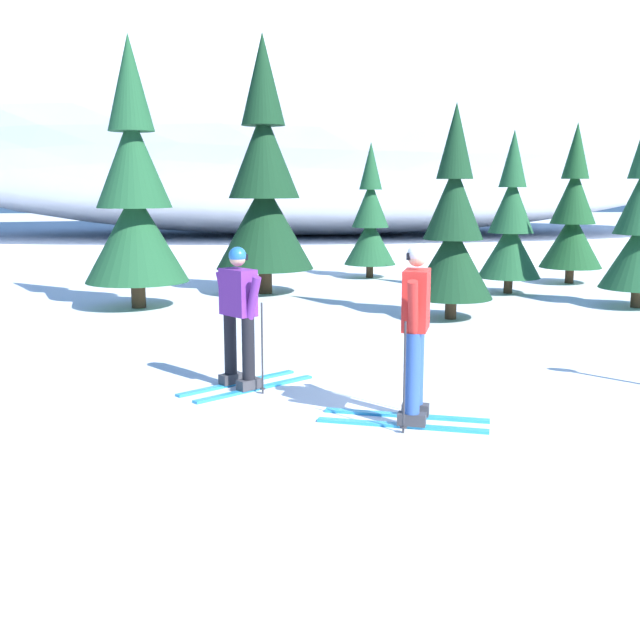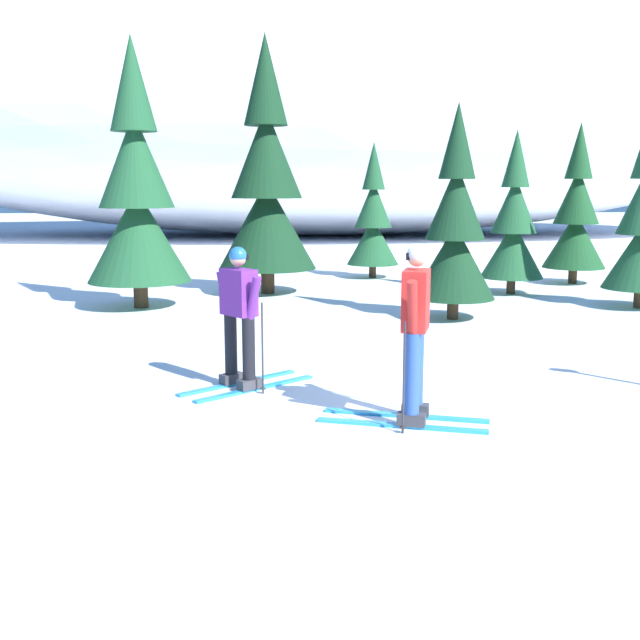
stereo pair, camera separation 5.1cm
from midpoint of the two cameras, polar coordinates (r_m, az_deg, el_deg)
ground_plane at (r=8.77m, az=8.51°, el=-5.81°), size 120.00×120.00×0.00m
skier_red_jacket at (r=7.60m, az=7.35°, el=-0.74°), size 1.78×0.91×1.83m
skier_purple_jacket at (r=8.91m, az=-5.94°, el=0.38°), size 1.61×1.44×1.69m
pine_tree_far_left at (r=15.22m, az=-13.60°, el=9.07°), size 2.02×2.02×5.22m
pine_tree_left at (r=16.85m, az=-3.97°, el=9.97°), size 2.17×2.17×5.62m
pine_tree_center_left at (r=19.84m, az=4.11°, el=7.42°), size 1.35×1.35×3.50m
pine_tree_center at (r=13.73m, az=10.29°, el=6.68°), size 1.48×1.48×3.83m
pine_tree_center_right at (r=17.35m, az=14.51°, el=6.89°), size 1.39×1.39×3.60m
pine_tree_far_right at (r=19.63m, az=18.87°, el=7.38°), size 1.51×1.51×3.91m
snow_ridge_background at (r=37.66m, az=-0.02°, el=15.74°), size 47.56×20.87×12.16m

